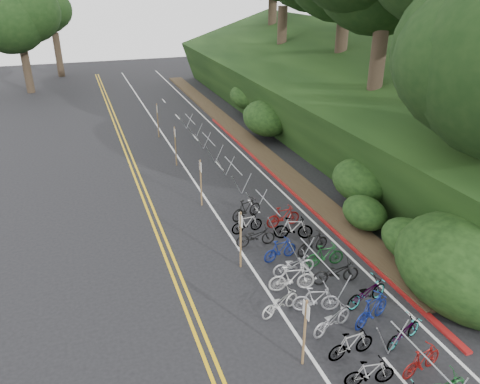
# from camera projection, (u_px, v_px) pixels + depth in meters

# --- Properties ---
(ground) EXTENTS (120.00, 120.00, 0.00)m
(ground) POSITION_uv_depth(u_px,v_px,m) (276.00, 355.00, 14.57)
(ground) COLOR black
(ground) RESTS_ON ground
(road_markings) EXTENTS (7.47, 80.00, 0.01)m
(road_markings) POSITION_uv_depth(u_px,v_px,m) (207.00, 213.00, 23.41)
(road_markings) COLOR gold
(road_markings) RESTS_ON ground
(red_curb) EXTENTS (0.25, 28.00, 0.10)m
(red_curb) POSITION_uv_depth(u_px,v_px,m) (284.00, 184.00, 26.55)
(red_curb) COLOR maroon
(red_curb) RESTS_ON ground
(embankment) EXTENTS (14.30, 48.14, 9.11)m
(embankment) POSITION_uv_depth(u_px,v_px,m) (337.00, 101.00, 33.73)
(embankment) COLOR black
(embankment) RESTS_ON ground
(bike_rack_front) EXTENTS (1.17, 2.62, 1.24)m
(bike_rack_front) POSITION_uv_depth(u_px,v_px,m) (418.00, 360.00, 13.21)
(bike_rack_front) COLOR #989BA2
(bike_rack_front) RESTS_ON ground
(bike_racks_rest) EXTENTS (1.14, 23.00, 1.17)m
(bike_racks_rest) POSITION_uv_depth(u_px,v_px,m) (233.00, 170.00, 26.26)
(bike_racks_rest) COLOR #989BA2
(bike_racks_rest) RESTS_ON ground
(signpost_near) EXTENTS (0.08, 0.40, 2.37)m
(signpost_near) POSITION_uv_depth(u_px,v_px,m) (305.00, 328.00, 13.70)
(signpost_near) COLOR brown
(signpost_near) RESTS_ON ground
(signposts_rest) EXTENTS (0.08, 18.40, 2.50)m
(signposts_rest) POSITION_uv_depth(u_px,v_px,m) (187.00, 160.00, 26.14)
(signposts_rest) COLOR brown
(signposts_rest) RESTS_ON ground
(bike_front) EXTENTS (1.10, 1.76, 0.87)m
(bike_front) POSITION_uv_depth(u_px,v_px,m) (280.00, 302.00, 16.26)
(bike_front) COLOR beige
(bike_front) RESTS_ON ground
(bike_valet) EXTENTS (3.19, 13.65, 1.09)m
(bike_valet) POSITION_uv_depth(u_px,v_px,m) (321.00, 278.00, 17.47)
(bike_valet) COLOR slate
(bike_valet) RESTS_ON ground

